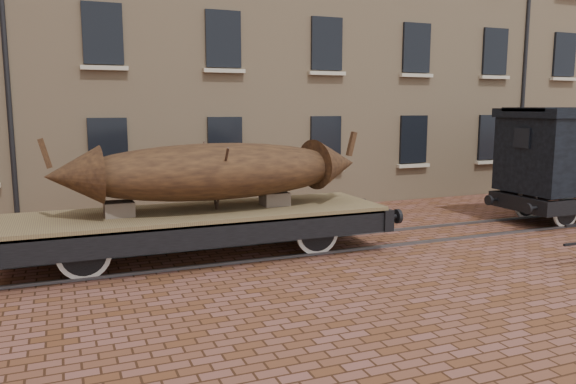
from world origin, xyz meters
name	(u,v)px	position (x,y,z in m)	size (l,w,h in m)	color
ground	(375,240)	(0.00, 0.00, 0.00)	(90.00, 90.00, 0.00)	#58301B
warehouse_cream	(317,19)	(3.00, 9.99, 7.00)	(40.00, 10.19, 14.00)	tan
rail_track	(375,239)	(0.00, 0.00, 0.03)	(30.00, 1.52, 0.06)	#59595E
flatcar_wagon	(201,220)	(-4.47, 0.00, 0.87)	(9.27, 2.51, 1.40)	brown
iron_boat	(216,171)	(-4.12, 0.00, 1.95)	(7.16, 2.12, 1.69)	#54351B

